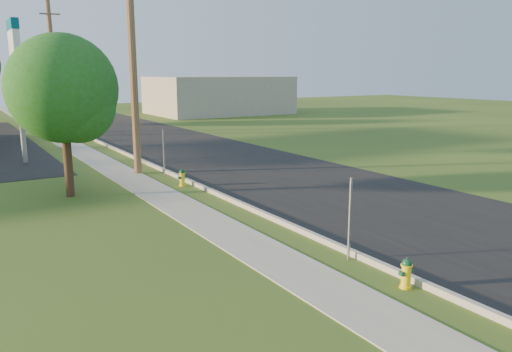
% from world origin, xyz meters
% --- Properties ---
extents(ground_plane, '(140.00, 140.00, 0.00)m').
position_xyz_m(ground_plane, '(0.00, 0.00, 0.00)').
color(ground_plane, '#344C1B').
rests_on(ground_plane, ground).
extents(road, '(8.00, 120.00, 0.02)m').
position_xyz_m(road, '(4.50, 10.00, 0.01)').
color(road, black).
rests_on(road, ground).
extents(curb, '(0.15, 120.00, 0.15)m').
position_xyz_m(curb, '(0.50, 10.00, 0.07)').
color(curb, '#A19E95').
rests_on(curb, ground).
extents(sidewalk, '(1.50, 120.00, 0.03)m').
position_xyz_m(sidewalk, '(-1.25, 10.00, 0.01)').
color(sidewalk, gray).
rests_on(sidewalk, ground).
extents(utility_pole_mid, '(1.40, 0.32, 9.80)m').
position_xyz_m(utility_pole_mid, '(-0.60, 17.00, 4.95)').
color(utility_pole_mid, brown).
rests_on(utility_pole_mid, ground).
extents(utility_pole_far, '(1.40, 0.32, 9.50)m').
position_xyz_m(utility_pole_far, '(-0.60, 35.00, 4.80)').
color(utility_pole_far, brown).
rests_on(utility_pole_far, ground).
extents(sign_post_near, '(0.05, 0.04, 2.00)m').
position_xyz_m(sign_post_near, '(0.25, 4.20, 1.00)').
color(sign_post_near, gray).
rests_on(sign_post_near, ground).
extents(sign_post_mid, '(0.05, 0.04, 2.00)m').
position_xyz_m(sign_post_mid, '(0.25, 16.00, 1.00)').
color(sign_post_mid, gray).
rests_on(sign_post_mid, ground).
extents(sign_post_far, '(0.05, 0.04, 2.00)m').
position_xyz_m(sign_post_far, '(0.25, 28.20, 1.00)').
color(sign_post_far, gray).
rests_on(sign_post_far, ground).
extents(price_pylon, '(0.34, 2.04, 6.85)m').
position_xyz_m(price_pylon, '(-4.50, 22.50, 5.43)').
color(price_pylon, gray).
rests_on(price_pylon, ground).
extents(distant_building, '(14.00, 10.00, 4.00)m').
position_xyz_m(distant_building, '(18.00, 45.00, 2.00)').
color(distant_building, gray).
rests_on(distant_building, ground).
extents(tree_verge, '(3.79, 3.79, 5.74)m').
position_xyz_m(tree_verge, '(-3.96, 14.15, 3.69)').
color(tree_verge, '#362413').
rests_on(tree_verge, ground).
extents(hydrant_near, '(0.34, 0.31, 0.67)m').
position_xyz_m(hydrant_near, '(0.17, 2.36, 0.33)').
color(hydrant_near, yellow).
rests_on(hydrant_near, ground).
extents(hydrant_mid, '(0.36, 0.32, 0.70)m').
position_xyz_m(hydrant_mid, '(0.05, 13.60, 0.34)').
color(hydrant_mid, yellow).
rests_on(hydrant_mid, ground).
extents(hydrant_far, '(0.34, 0.30, 0.66)m').
position_xyz_m(hydrant_far, '(0.11, 29.12, 0.32)').
color(hydrant_far, gold).
rests_on(hydrant_far, ground).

